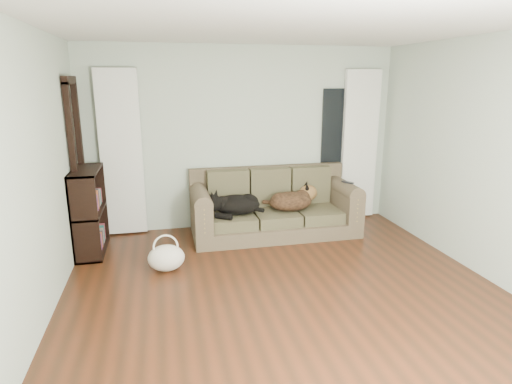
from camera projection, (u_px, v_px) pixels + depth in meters
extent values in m
plane|color=#331C0E|center=(293.00, 305.00, 4.17)|extent=(5.00, 5.00, 0.00)
plane|color=white|center=(300.00, 20.00, 3.51)|extent=(5.00, 5.00, 0.00)
cube|color=#AABAA5|center=(243.00, 138.00, 6.20)|extent=(4.50, 0.04, 2.60)
cube|color=#AABAA5|center=(23.00, 188.00, 3.36)|extent=(0.04, 5.00, 2.60)
cube|color=#AABAA5|center=(509.00, 164.00, 4.32)|extent=(0.04, 5.00, 2.60)
cube|color=white|center=(121.00, 154.00, 5.80)|extent=(0.55, 0.08, 2.25)
cube|color=white|center=(359.00, 145.00, 6.54)|extent=(0.55, 0.08, 2.25)
cube|color=black|center=(338.00, 129.00, 6.45)|extent=(0.50, 0.03, 1.20)
cube|color=black|center=(78.00, 168.00, 5.37)|extent=(0.07, 0.60, 2.10)
cube|color=#3F382B|center=(275.00, 203.00, 5.99)|extent=(2.30, 0.99, 0.94)
ellipsoid|color=black|center=(234.00, 205.00, 5.80)|extent=(0.70, 0.55, 0.27)
ellipsoid|color=black|center=(293.00, 200.00, 6.01)|extent=(0.67, 0.50, 0.28)
cube|color=black|center=(348.00, 182.00, 5.99)|extent=(0.11, 0.16, 0.02)
ellipsoid|color=beige|center=(166.00, 257.00, 4.88)|extent=(0.50, 0.44, 0.30)
cube|color=black|center=(90.00, 214.00, 5.35)|extent=(0.38, 0.87, 1.07)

